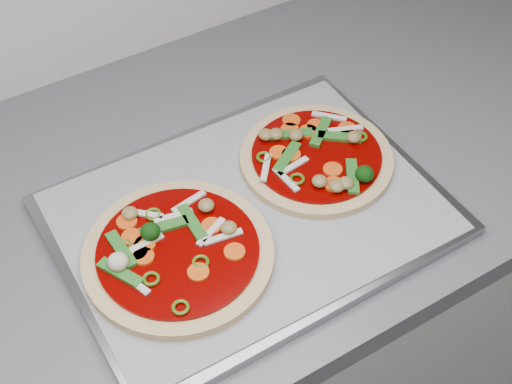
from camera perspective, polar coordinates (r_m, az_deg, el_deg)
baking_tray at (r=0.89m, az=-0.54°, el=-1.91°), size 0.47×0.35×0.02m
parchment at (r=0.88m, az=-0.54°, el=-1.56°), size 0.45×0.33×0.00m
pizza_left at (r=0.84m, az=-6.40°, el=-4.81°), size 0.26×0.26×0.04m
pizza_right at (r=0.94m, az=4.87°, el=2.80°), size 0.21×0.21×0.03m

